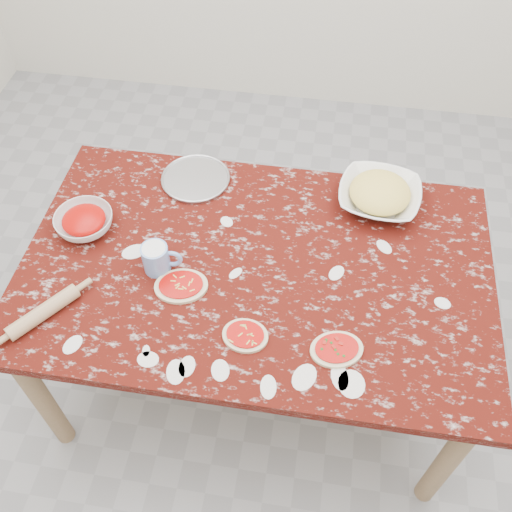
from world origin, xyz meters
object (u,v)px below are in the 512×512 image
object	(u,v)px
pizza_tray	(196,179)
sauce_bowl	(85,222)
flour_mug	(157,258)
rolling_pin	(43,312)
cheese_bowl	(379,196)
worktable	(256,280)

from	to	relation	value
pizza_tray	sauce_bowl	distance (m)	0.45
pizza_tray	flour_mug	size ratio (longest dim) A/B	1.92
rolling_pin	pizza_tray	bearing A→B (deg)	63.88
cheese_bowl	worktable	bearing A→B (deg)	-138.22
worktable	cheese_bowl	size ratio (longest dim) A/B	5.38
sauce_bowl	rolling_pin	distance (m)	0.38
worktable	cheese_bowl	xyz separation A→B (m)	(0.40, 0.36, 0.12)
sauce_bowl	rolling_pin	xyz separation A→B (m)	(-0.00, -0.38, -0.01)
sauce_bowl	cheese_bowl	distance (m)	1.07
flour_mug	cheese_bowl	bearing A→B (deg)	30.25
sauce_bowl	flour_mug	bearing A→B (deg)	-23.71
pizza_tray	flour_mug	xyz separation A→B (m)	(-0.03, -0.44, 0.05)
pizza_tray	rolling_pin	bearing A→B (deg)	-116.12
pizza_tray	sauce_bowl	size ratio (longest dim) A/B	1.25
worktable	sauce_bowl	size ratio (longest dim) A/B	7.78
sauce_bowl	cheese_bowl	xyz separation A→B (m)	(1.03, 0.29, 0.00)
sauce_bowl	rolling_pin	world-z (taller)	sauce_bowl
pizza_tray	worktable	bearing A→B (deg)	-51.72
flour_mug	sauce_bowl	bearing A→B (deg)	156.29
cheese_bowl	sauce_bowl	bearing A→B (deg)	-164.32
sauce_bowl	flour_mug	xyz separation A→B (m)	(0.30, -0.13, 0.02)
sauce_bowl	cheese_bowl	bearing A→B (deg)	15.68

